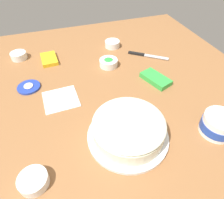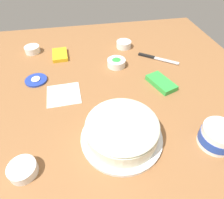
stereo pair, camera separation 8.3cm
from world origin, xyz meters
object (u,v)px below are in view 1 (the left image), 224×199
at_px(frosting_tub_lid, 29,87).
at_px(candy_box_upper, 156,79).
at_px(sprinkle_bowl_pink, 33,181).
at_px(sprinkle_bowl_orange, 19,56).
at_px(sprinkle_bowl_green, 109,62).
at_px(paper_napkin, 61,99).
at_px(frosted_cake, 128,129).
at_px(sprinkle_bowl_blue, 112,44).
at_px(candy_box_lower, 49,59).
at_px(frosting_tub, 218,124).
at_px(spreading_knife, 144,55).

relative_size(frosting_tub_lid, candy_box_upper, 0.72).
distance_m(sprinkle_bowl_pink, sprinkle_bowl_orange, 0.78).
distance_m(sprinkle_bowl_green, paper_napkin, 0.34).
height_order(frosting_tub_lid, sprinkle_bowl_green, sprinkle_bowl_green).
bearing_deg(frosted_cake, sprinkle_bowl_blue, 166.40).
distance_m(sprinkle_bowl_blue, candy_box_lower, 0.39).
bearing_deg(frosted_cake, frosting_tub, 76.14).
distance_m(frosting_tub, sprinkle_bowl_blue, 0.76).
bearing_deg(frosting_tub, candy_box_lower, -141.90).
bearing_deg(sprinkle_bowl_green, sprinkle_bowl_blue, 156.06).
distance_m(sprinkle_bowl_pink, paper_napkin, 0.38).
bearing_deg(sprinkle_bowl_orange, sprinkle_bowl_green, 63.51).
bearing_deg(sprinkle_bowl_blue, candy_box_lower, -84.52).
bearing_deg(frosting_tub, sprinkle_bowl_orange, -137.60).
bearing_deg(frosted_cake, paper_napkin, -143.44).
bearing_deg(paper_napkin, frosted_cake, 36.56).
relative_size(candy_box_upper, paper_napkin, 0.99).
distance_m(frosting_tub, sprinkle_bowl_orange, 1.06).
bearing_deg(frosting_tub_lid, sprinkle_bowl_green, 98.01).
relative_size(sprinkle_bowl_pink, paper_napkin, 0.61).
distance_m(sprinkle_bowl_orange, sprinkle_bowl_blue, 0.55).
bearing_deg(sprinkle_bowl_green, candy_box_upper, 41.93).
xyz_separation_m(frosted_cake, paper_napkin, (-0.28, -0.21, -0.04)).
xyz_separation_m(frosted_cake, spreading_knife, (-0.50, 0.30, -0.04)).
xyz_separation_m(frosting_tub, paper_napkin, (-0.36, -0.54, -0.04)).
bearing_deg(paper_napkin, frosting_tub_lid, -134.03).
bearing_deg(spreading_knife, frosting_tub, 2.18).
bearing_deg(candy_box_lower, frosted_cake, 16.95).
bearing_deg(spreading_knife, sprinkle_bowl_pink, -48.18).
bearing_deg(paper_napkin, sprinkle_bowl_orange, -156.99).
distance_m(frosting_tub, frosting_tub_lid, 0.83).
relative_size(frosted_cake, frosting_tub, 2.42).
relative_size(frosting_tub_lid, sprinkle_bowl_pink, 1.17).
bearing_deg(frosting_tub, frosted_cake, -103.86).
distance_m(frosting_tub, sprinkle_bowl_green, 0.61).
bearing_deg(candy_box_upper, sprinkle_bowl_pink, -80.10).
bearing_deg(frosting_tub, sprinkle_bowl_green, -155.49).
relative_size(frosting_tub, sprinkle_bowl_orange, 1.43).
bearing_deg(frosting_tub_lid, candy_box_lower, 151.68).
bearing_deg(sprinkle_bowl_pink, frosting_tub, 89.22).
distance_m(frosted_cake, frosting_tub, 0.34).
bearing_deg(candy_box_upper, candy_box_lower, -146.44).
bearing_deg(candy_box_upper, sprinkle_bowl_orange, -143.89).
relative_size(frosting_tub, spreading_knife, 0.62).
bearing_deg(frosting_tub_lid, paper_napkin, 45.97).
distance_m(spreading_knife, candy_box_upper, 0.24).
height_order(spreading_knife, sprinkle_bowl_pink, sprinkle_bowl_pink).
bearing_deg(paper_napkin, candy_box_lower, -177.02).
xyz_separation_m(sprinkle_bowl_pink, paper_napkin, (-0.36, 0.13, -0.01)).
xyz_separation_m(frosted_cake, sprinkle_bowl_orange, (-0.70, -0.39, -0.03)).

